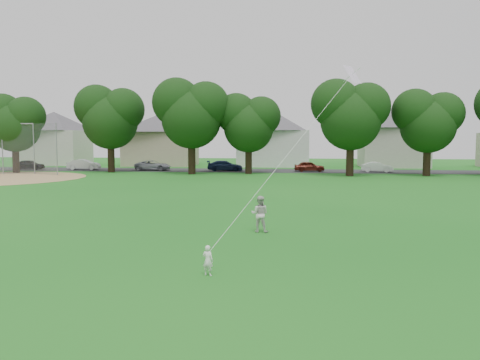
# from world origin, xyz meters

# --- Properties ---
(ground) EXTENTS (160.00, 160.00, 0.00)m
(ground) POSITION_xyz_m (0.00, 0.00, 0.00)
(ground) COLOR #166118
(ground) RESTS_ON ground
(street) EXTENTS (90.00, 7.00, 0.01)m
(street) POSITION_xyz_m (0.00, 42.00, 0.01)
(street) COLOR #2D2D30
(street) RESTS_ON ground
(toddler) EXTENTS (0.34, 0.27, 0.82)m
(toddler) POSITION_xyz_m (0.69, -0.97, 0.41)
(toddler) COLOR white
(toddler) RESTS_ON ground
(older_boy) EXTENTS (0.75, 0.62, 1.43)m
(older_boy) POSITION_xyz_m (1.61, 5.08, 0.71)
(older_boy) COLOR silver
(older_boy) RESTS_ON ground
(kite) EXTENTS (2.89, 5.38, 12.29)m
(kite) POSITION_xyz_m (3.07, 3.86, 3.55)
(kite) COLOR silver
(kite) RESTS_ON ground
(baseball_backstop) EXTENTS (11.90, 4.31, 5.33)m
(baseball_backstop) POSITION_xyz_m (-27.62, 32.63, 2.67)
(baseball_backstop) COLOR gray
(baseball_backstop) RESTS_ON ground
(tree_row) EXTENTS (82.65, 9.45, 10.69)m
(tree_row) POSITION_xyz_m (2.01, 35.69, 6.54)
(tree_row) COLOR black
(tree_row) RESTS_ON ground
(parked_cars) EXTENTS (45.14, 2.13, 1.26)m
(parked_cars) POSITION_xyz_m (-10.09, 41.00, 0.61)
(parked_cars) COLOR black
(parked_cars) RESTS_ON ground
(house_row) EXTENTS (76.24, 13.81, 9.50)m
(house_row) POSITION_xyz_m (-1.10, 52.00, 4.57)
(house_row) COLOR silver
(house_row) RESTS_ON ground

